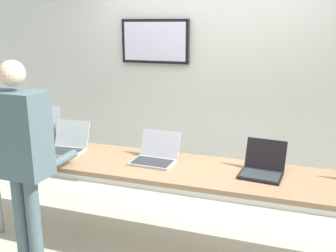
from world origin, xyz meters
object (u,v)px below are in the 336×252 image
object	(u,v)px
workbench	(179,172)
person	(21,149)
equipment_box	(32,126)
laptop_station_2	(263,167)
laptop_station_0	(67,144)
laptop_station_1	(156,155)

from	to	relation	value
workbench	person	bearing A→B (deg)	-149.76
equipment_box	laptop_station_2	world-z (taller)	equipment_box
equipment_box	person	world-z (taller)	person
workbench	person	world-z (taller)	person
laptop_station_2	person	xyz separation A→B (m)	(-1.74, -0.68, 0.18)
workbench	laptop_station_2	xyz separation A→B (m)	(0.68, 0.06, 0.11)
laptop_station_0	equipment_box	bearing A→B (deg)	170.89
workbench	laptop_station_1	size ratio (longest dim) A/B	9.85
laptop_station_0	person	bearing A→B (deg)	-85.21
laptop_station_1	laptop_station_2	bearing A→B (deg)	-0.27
laptop_station_1	person	world-z (taller)	person
workbench	laptop_station_0	distance (m)	1.13
laptop_station_0	laptop_station_1	xyz separation A→B (m)	(0.89, 0.00, -0.00)
laptop_station_1	person	distance (m)	1.10
laptop_station_0	laptop_station_2	size ratio (longest dim) A/B	1.03
laptop_station_0	laptop_station_2	world-z (taller)	laptop_station_0
laptop_station_1	workbench	bearing A→B (deg)	-16.21
laptop_station_1	laptop_station_2	distance (m)	0.91
workbench	equipment_box	world-z (taller)	equipment_box
workbench	laptop_station_1	distance (m)	0.26
person	equipment_box	bearing A→B (deg)	122.96
equipment_box	laptop_station_1	bearing A→B (deg)	-2.92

